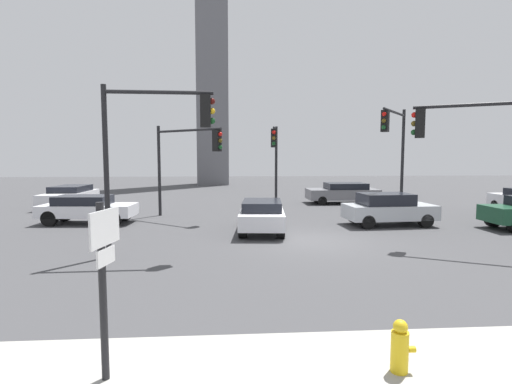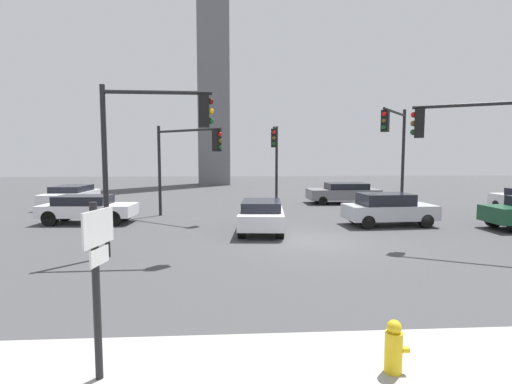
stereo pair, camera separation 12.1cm
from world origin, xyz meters
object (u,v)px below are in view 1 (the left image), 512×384
Objects in this scene: direction_sign at (104,272)px; traffic_light_2 at (187,151)px; traffic_light_0 at (482,140)px; car_0 at (388,209)px; car_2 at (70,195)px; traffic_light_1 at (156,135)px; traffic_light_4 at (395,139)px; traffic_light_3 at (275,150)px; car_5 at (343,192)px; fire_hydrant at (400,347)px; car_6 at (262,215)px; car_1 at (87,208)px.

traffic_light_2 reaches higher than direction_sign.
car_0 is (-1.09, 4.78, -2.91)m from traffic_light_0.
car_0 is at bearing 23.23° from traffic_light_2.
car_2 is (-8.30, 19.82, -0.91)m from direction_sign.
traffic_light_0 is 0.97× the size of traffic_light_1.
traffic_light_3 is at bearing -80.40° from traffic_light_4.
car_5 is (9.25, 20.49, -0.89)m from direction_sign.
direction_sign is 22.50m from car_5.
car_5 is at bearing -59.14° from traffic_light_0.
fire_hydrant is 13.08m from car_0.
car_0 is 8.45m from car_5.
car_0 is (9.29, -2.45, -2.62)m from traffic_light_2.
traffic_light_4 is at bearing -60.22° from car_6.
traffic_light_2 is 0.99× the size of car_2.
traffic_light_0 is 1.11× the size of car_5.
traffic_light_1 reaches higher than car_6.
car_5 is at bearing 84.01° from car_0.
car_5 is (17.55, 0.68, 0.02)m from car_2.
car_2 is at bearing 152.28° from car_0.
car_0 is 5.96m from car_6.
traffic_light_4 is 1.21× the size of car_5.
traffic_light_3 is (4.69, 2.69, 0.09)m from traffic_light_2.
traffic_light_1 is 7.38m from traffic_light_2.
traffic_light_0 is 9.98m from fire_hydrant.
traffic_light_3 is 6.57m from car_5.
car_0 reaches higher than fire_hydrant.
car_1 is 15.90m from car_5.
car_6 is (11.30, -8.84, 0.01)m from car_2.
traffic_light_1 reaches higher than traffic_light_3.
car_2 is at bearing 57.24° from car_6.
car_6 reaches higher than car_2.
traffic_light_3 is 6.50m from traffic_light_4.
traffic_light_0 is at bearing -112.77° from car_6.
fire_hydrant is (4.43, -14.60, -2.88)m from traffic_light_2.
traffic_light_1 reaches higher than traffic_light_0.
traffic_light_1 is 1.24× the size of car_6.
car_1 is 7.13m from car_2.
direction_sign reaches higher than fire_hydrant.
car_5 is (0.39, 8.44, -0.03)m from car_0.
fire_hydrant is at bearing 10.33° from direction_sign.
car_5 is (9.68, 5.99, -2.66)m from traffic_light_2.
car_1 is at bearing 123.60° from fire_hydrant.
traffic_light_3 reaches higher than fire_hydrant.
traffic_light_3 reaches higher than car_0.
traffic_light_4 reaches higher than traffic_light_3.
traffic_light_2 is at bearing 161.83° from car_0.
traffic_light_2 is at bearing 57.10° from car_2.
car_1 is (-9.29, -3.71, -2.76)m from traffic_light_3.
fire_hydrant is (-0.27, -17.29, -2.97)m from traffic_light_3.
direction_sign is at bearing 23.83° from car_2.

